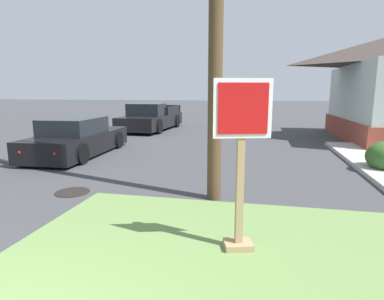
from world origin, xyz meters
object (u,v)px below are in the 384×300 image
parked_sedan_black (78,139)px  stop_sign (241,170)px  pickup_truck_black (151,119)px  manhole_cover (72,192)px

parked_sedan_black → stop_sign: bearing=-44.4°
parked_sedan_black → pickup_truck_black: pickup_truck_black is taller
stop_sign → pickup_truck_black: bearing=113.7°
parked_sedan_black → pickup_truck_black: 7.28m
stop_sign → pickup_truck_black: size_ratio=0.40×
manhole_cover → stop_sign: bearing=-27.5°
manhole_cover → pickup_truck_black: (-2.07, 11.01, 0.61)m
parked_sedan_black → pickup_truck_black: bearing=89.5°
stop_sign → manhole_cover: bearing=152.5°
stop_sign → manhole_cover: size_ratio=3.09×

